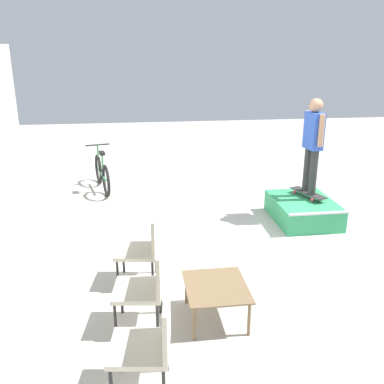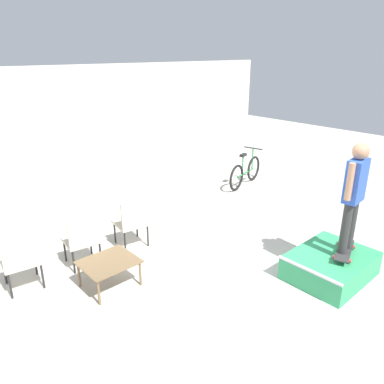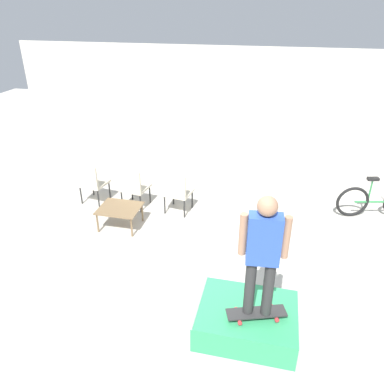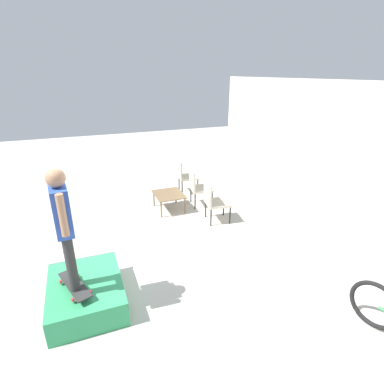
{
  "view_description": "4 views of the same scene",
  "coord_description": "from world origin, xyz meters",
  "px_view_note": "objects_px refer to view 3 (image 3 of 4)",
  "views": [
    {
      "loc": [
        -5.75,
        1.89,
        2.9
      ],
      "look_at": [
        -0.44,
        1.17,
        1.1
      ],
      "focal_mm": 40.0,
      "sensor_mm": 36.0,
      "label": 1
    },
    {
      "loc": [
        -3.96,
        -3.26,
        3.31
      ],
      "look_at": [
        -0.18,
        0.91,
        1.16
      ],
      "focal_mm": 35.0,
      "sensor_mm": 36.0,
      "label": 2
    },
    {
      "loc": [
        1.1,
        -4.72,
        3.97
      ],
      "look_at": [
        -0.19,
        0.83,
        1.05
      ],
      "focal_mm": 35.0,
      "sensor_mm": 36.0,
      "label": 3
    },
    {
      "loc": [
        4.76,
        -0.83,
        3.16
      ],
      "look_at": [
        0.04,
        1.0,
        1.12
      ],
      "focal_mm": 28.0,
      "sensor_mm": 36.0,
      "label": 4
    }
  ],
  "objects_px": {
    "skate_ramp_box": "(246,320)",
    "skateboard_on_ramp": "(256,313)",
    "patio_chair_center": "(133,186)",
    "patio_chair_right": "(177,190)",
    "person_skater": "(263,249)",
    "coffee_table": "(120,210)",
    "bicycle": "(376,201)",
    "patio_chair_left": "(91,181)"
  },
  "relations": [
    {
      "from": "skate_ramp_box",
      "to": "patio_chair_right",
      "type": "distance_m",
      "value": 3.33
    },
    {
      "from": "patio_chair_center",
      "to": "bicycle",
      "type": "bearing_deg",
      "value": -163.57
    },
    {
      "from": "skate_ramp_box",
      "to": "patio_chair_left",
      "type": "relative_size",
      "value": 1.43
    },
    {
      "from": "person_skater",
      "to": "patio_chair_left",
      "type": "bearing_deg",
      "value": 136.2
    },
    {
      "from": "skateboard_on_ramp",
      "to": "person_skater",
      "type": "xyz_separation_m",
      "value": [
        0.0,
        0.0,
        0.97
      ]
    },
    {
      "from": "coffee_table",
      "to": "patio_chair_right",
      "type": "height_order",
      "value": "patio_chair_right"
    },
    {
      "from": "patio_chair_right",
      "to": "person_skater",
      "type": "bearing_deg",
      "value": 130.28
    },
    {
      "from": "coffee_table",
      "to": "patio_chair_left",
      "type": "bearing_deg",
      "value": 141.45
    },
    {
      "from": "skate_ramp_box",
      "to": "person_skater",
      "type": "height_order",
      "value": "person_skater"
    },
    {
      "from": "patio_chair_right",
      "to": "patio_chair_center",
      "type": "bearing_deg",
      "value": 8.34
    },
    {
      "from": "skateboard_on_ramp",
      "to": "bicycle",
      "type": "relative_size",
      "value": 0.49
    },
    {
      "from": "patio_chair_center",
      "to": "patio_chair_right",
      "type": "height_order",
      "value": "same"
    },
    {
      "from": "person_skater",
      "to": "patio_chair_center",
      "type": "relative_size",
      "value": 1.77
    },
    {
      "from": "person_skater",
      "to": "patio_chair_right",
      "type": "xyz_separation_m",
      "value": [
        -1.84,
        2.96,
        -0.92
      ]
    },
    {
      "from": "skateboard_on_ramp",
      "to": "bicycle",
      "type": "distance_m",
      "value": 4.31
    },
    {
      "from": "skate_ramp_box",
      "to": "skateboard_on_ramp",
      "type": "bearing_deg",
      "value": -45.01
    },
    {
      "from": "skate_ramp_box",
      "to": "person_skater",
      "type": "bearing_deg",
      "value": -45.01
    },
    {
      "from": "skate_ramp_box",
      "to": "coffee_table",
      "type": "relative_size",
      "value": 1.68
    },
    {
      "from": "person_skater",
      "to": "coffee_table",
      "type": "relative_size",
      "value": 2.08
    },
    {
      "from": "skate_ramp_box",
      "to": "patio_chair_left",
      "type": "height_order",
      "value": "patio_chair_left"
    },
    {
      "from": "person_skater",
      "to": "coffee_table",
      "type": "xyz_separation_m",
      "value": [
        -2.78,
        2.19,
        -1.07
      ]
    },
    {
      "from": "person_skater",
      "to": "bicycle",
      "type": "relative_size",
      "value": 1.03
    },
    {
      "from": "skateboard_on_ramp",
      "to": "patio_chair_center",
      "type": "xyz_separation_m",
      "value": [
        -2.79,
        2.96,
        0.06
      ]
    },
    {
      "from": "patio_chair_left",
      "to": "patio_chair_center",
      "type": "bearing_deg",
      "value": -172.17
    },
    {
      "from": "person_skater",
      "to": "patio_chair_left",
      "type": "distance_m",
      "value": 4.86
    },
    {
      "from": "patio_chair_left",
      "to": "bicycle",
      "type": "bearing_deg",
      "value": -164.56
    },
    {
      "from": "patio_chair_left",
      "to": "patio_chair_center",
      "type": "distance_m",
      "value": 0.95
    },
    {
      "from": "skateboard_on_ramp",
      "to": "bicycle",
      "type": "height_order",
      "value": "bicycle"
    },
    {
      "from": "skate_ramp_box",
      "to": "coffee_table",
      "type": "distance_m",
      "value": 3.37
    },
    {
      "from": "person_skater",
      "to": "patio_chair_center",
      "type": "bearing_deg",
      "value": 127.88
    },
    {
      "from": "patio_chair_right",
      "to": "skate_ramp_box",
      "type": "bearing_deg",
      "value": 129.6
    },
    {
      "from": "person_skater",
      "to": "coffee_table",
      "type": "distance_m",
      "value": 3.7
    },
    {
      "from": "patio_chair_left",
      "to": "coffee_table",
      "type": "bearing_deg",
      "value": 149.28
    },
    {
      "from": "patio_chair_right",
      "to": "bicycle",
      "type": "relative_size",
      "value": 0.58
    },
    {
      "from": "skate_ramp_box",
      "to": "patio_chair_right",
      "type": "xyz_separation_m",
      "value": [
        -1.72,
        2.83,
        0.33
      ]
    },
    {
      "from": "coffee_table",
      "to": "bicycle",
      "type": "distance_m",
      "value": 5.15
    },
    {
      "from": "coffee_table",
      "to": "skate_ramp_box",
      "type": "bearing_deg",
      "value": -37.93
    },
    {
      "from": "patio_chair_left",
      "to": "patio_chair_center",
      "type": "xyz_separation_m",
      "value": [
        0.95,
        -0.0,
        0.0
      ]
    },
    {
      "from": "coffee_table",
      "to": "patio_chair_right",
      "type": "bearing_deg",
      "value": 39.34
    },
    {
      "from": "skateboard_on_ramp",
      "to": "person_skater",
      "type": "distance_m",
      "value": 0.97
    },
    {
      "from": "skate_ramp_box",
      "to": "skateboard_on_ramp",
      "type": "distance_m",
      "value": 0.32
    },
    {
      "from": "bicycle",
      "to": "skateboard_on_ramp",
      "type": "bearing_deg",
      "value": -132.92
    }
  ]
}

